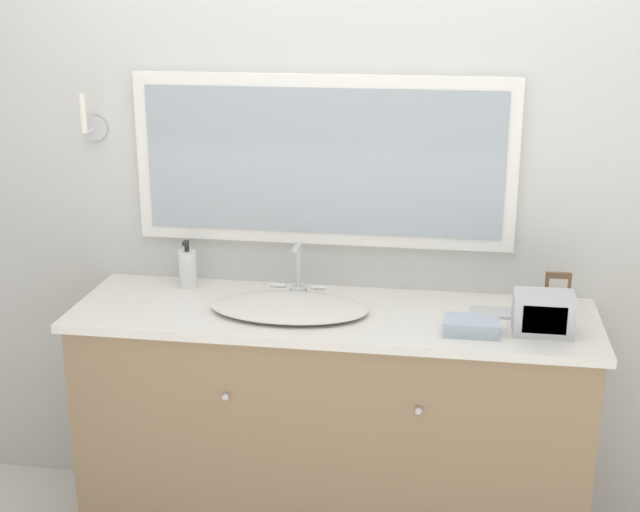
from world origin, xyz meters
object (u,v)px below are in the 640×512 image
(sink_basin, at_px, (290,306))
(picture_frame, at_px, (557,293))
(soap_bottle, at_px, (188,268))
(appliance_box, at_px, (543,313))

(sink_basin, xyz_separation_m, picture_frame, (0.91, 0.13, 0.05))
(soap_bottle, xyz_separation_m, appliance_box, (1.27, -0.26, -0.00))
(soap_bottle, height_order, appliance_box, soap_bottle)
(sink_basin, height_order, appliance_box, sink_basin)
(soap_bottle, relative_size, appliance_box, 0.94)
(sink_basin, bearing_deg, picture_frame, 7.80)
(appliance_box, xyz_separation_m, picture_frame, (0.06, 0.19, 0.01))
(sink_basin, distance_m, soap_bottle, 0.47)
(appliance_box, relative_size, picture_frame, 1.30)
(picture_frame, bearing_deg, soap_bottle, 177.03)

